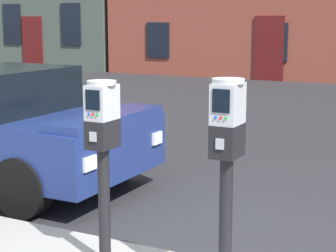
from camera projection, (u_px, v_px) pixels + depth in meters
name	position (u px, v px, depth m)	size (l,w,h in m)	color
parking_meter_near_kerb	(103.00, 140.00, 4.28)	(0.22, 0.25, 1.41)	black
parking_meter_twin_adjacent	(227.00, 147.00, 3.83)	(0.22, 0.25, 1.48)	black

